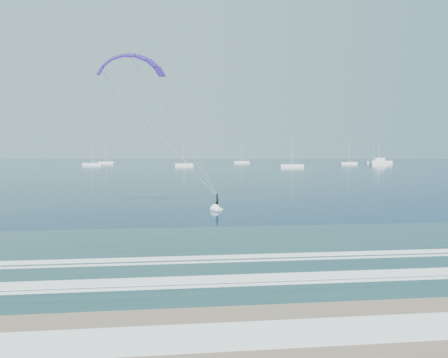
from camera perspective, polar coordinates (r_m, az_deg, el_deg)
ground at (r=14.32m, az=2.90°, el=-20.89°), size 900.00×900.00×0.00m
kitesurfer_rig at (r=39.40m, az=-6.87°, el=6.87°), size 13.29×7.45×16.04m
motor_yacht at (r=256.12m, az=21.44°, el=2.34°), size 12.94×3.45×5.62m
sailboat_1 at (r=221.61m, az=-18.33°, el=2.06°), size 9.54×2.40×12.99m
sailboat_2 at (r=255.06m, az=-16.49°, el=2.27°), size 8.61×2.40×11.62m
sailboat_3 at (r=197.17m, az=-5.74°, el=2.05°), size 8.63×2.40×11.99m
sailboat_4 at (r=261.09m, az=2.51°, el=2.44°), size 10.16×2.40×13.62m
sailboat_5 at (r=241.99m, az=17.37°, el=2.19°), size 9.67×2.40×13.07m
sailboat_6 at (r=216.71m, az=21.23°, el=1.96°), size 8.11×2.40×11.08m
sailboat_7 at (r=183.35m, az=9.64°, el=1.91°), size 10.62×2.40×13.92m
sailboat_8 at (r=284.94m, az=20.50°, el=2.31°), size 9.26×2.40×11.61m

